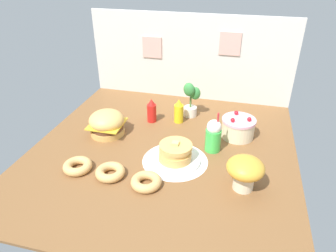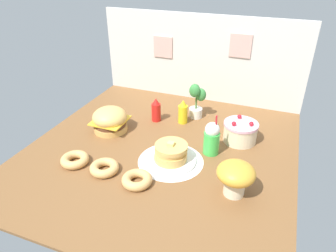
{
  "view_description": "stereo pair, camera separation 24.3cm",
  "coord_description": "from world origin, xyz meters",
  "px_view_note": "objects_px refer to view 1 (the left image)",
  "views": [
    {
      "loc": [
        0.53,
        -1.9,
        1.34
      ],
      "look_at": [
        0.01,
        0.14,
        0.14
      ],
      "focal_mm": 33.0,
      "sensor_mm": 36.0,
      "label": 1
    },
    {
      "loc": [
        0.76,
        -1.83,
        1.34
      ],
      "look_at": [
        0.01,
        0.14,
        0.14
      ],
      "focal_mm": 33.0,
      "sensor_mm": 36.0,
      "label": 2
    }
  ],
  "objects_px": {
    "layer_cake": "(238,128)",
    "donut_vanilla": "(146,182)",
    "cream_soda_cup": "(213,136)",
    "donut_pink_glaze": "(78,166)",
    "potted_plant": "(191,98)",
    "pancake_stack": "(175,154)",
    "burger": "(107,123)",
    "mustard_bottle": "(179,112)",
    "mushroom_stool": "(245,170)",
    "donut_chocolate": "(110,172)",
    "ketchup_bottle": "(152,111)"
  },
  "relations": [
    {
      "from": "cream_soda_cup",
      "to": "potted_plant",
      "type": "bearing_deg",
      "value": 117.87
    },
    {
      "from": "cream_soda_cup",
      "to": "donut_chocolate",
      "type": "relative_size",
      "value": 1.61
    },
    {
      "from": "mushroom_stool",
      "to": "donut_chocolate",
      "type": "bearing_deg",
      "value": -173.67
    },
    {
      "from": "burger",
      "to": "pancake_stack",
      "type": "distance_m",
      "value": 0.68
    },
    {
      "from": "donut_pink_glaze",
      "to": "potted_plant",
      "type": "bearing_deg",
      "value": 58.59
    },
    {
      "from": "layer_cake",
      "to": "mustard_bottle",
      "type": "distance_m",
      "value": 0.54
    },
    {
      "from": "burger",
      "to": "donut_pink_glaze",
      "type": "height_order",
      "value": "burger"
    },
    {
      "from": "donut_vanilla",
      "to": "mushroom_stool",
      "type": "distance_m",
      "value": 0.64
    },
    {
      "from": "mushroom_stool",
      "to": "mustard_bottle",
      "type": "bearing_deg",
      "value": 127.94
    },
    {
      "from": "layer_cake",
      "to": "donut_pink_glaze",
      "type": "bearing_deg",
      "value": -145.38
    },
    {
      "from": "mustard_bottle",
      "to": "potted_plant",
      "type": "relative_size",
      "value": 0.66
    },
    {
      "from": "donut_pink_glaze",
      "to": "layer_cake",
      "type": "bearing_deg",
      "value": 34.62
    },
    {
      "from": "burger",
      "to": "ketchup_bottle",
      "type": "bearing_deg",
      "value": 45.4
    },
    {
      "from": "mustard_bottle",
      "to": "donut_chocolate",
      "type": "height_order",
      "value": "mustard_bottle"
    },
    {
      "from": "ketchup_bottle",
      "to": "donut_pink_glaze",
      "type": "height_order",
      "value": "ketchup_bottle"
    },
    {
      "from": "ketchup_bottle",
      "to": "donut_pink_glaze",
      "type": "distance_m",
      "value": 0.86
    },
    {
      "from": "ketchup_bottle",
      "to": "potted_plant",
      "type": "relative_size",
      "value": 0.66
    },
    {
      "from": "burger",
      "to": "mustard_bottle",
      "type": "bearing_deg",
      "value": 33.32
    },
    {
      "from": "layer_cake",
      "to": "donut_vanilla",
      "type": "height_order",
      "value": "layer_cake"
    },
    {
      "from": "mushroom_stool",
      "to": "donut_vanilla",
      "type": "bearing_deg",
      "value": -167.82
    },
    {
      "from": "donut_vanilla",
      "to": "burger",
      "type": "bearing_deg",
      "value": 133.18
    },
    {
      "from": "burger",
      "to": "cream_soda_cup",
      "type": "distance_m",
      "value": 0.88
    },
    {
      "from": "burger",
      "to": "potted_plant",
      "type": "bearing_deg",
      "value": 38.78
    },
    {
      "from": "pancake_stack",
      "to": "donut_chocolate",
      "type": "bearing_deg",
      "value": -144.74
    },
    {
      "from": "donut_pink_glaze",
      "to": "mushroom_stool",
      "type": "relative_size",
      "value": 0.85
    },
    {
      "from": "ketchup_bottle",
      "to": "donut_vanilla",
      "type": "bearing_deg",
      "value": -75.45
    },
    {
      "from": "mushroom_stool",
      "to": "ketchup_bottle",
      "type": "bearing_deg",
      "value": 139.27
    },
    {
      "from": "layer_cake",
      "to": "donut_chocolate",
      "type": "height_order",
      "value": "layer_cake"
    },
    {
      "from": "donut_chocolate",
      "to": "mushroom_stool",
      "type": "bearing_deg",
      "value": 6.33
    },
    {
      "from": "ketchup_bottle",
      "to": "donut_chocolate",
      "type": "distance_m",
      "value": 0.82
    },
    {
      "from": "mustard_bottle",
      "to": "pancake_stack",
      "type": "bearing_deg",
      "value": -79.77
    },
    {
      "from": "donut_pink_glaze",
      "to": "burger",
      "type": "bearing_deg",
      "value": 89.99
    },
    {
      "from": "cream_soda_cup",
      "to": "layer_cake",
      "type": "bearing_deg",
      "value": 54.79
    },
    {
      "from": "donut_pink_glaze",
      "to": "donut_vanilla",
      "type": "xyz_separation_m",
      "value": [
        0.52,
        -0.04,
        0.0
      ]
    },
    {
      "from": "pancake_stack",
      "to": "potted_plant",
      "type": "bearing_deg",
      "value": 92.22
    },
    {
      "from": "donut_vanilla",
      "to": "cream_soda_cup",
      "type": "bearing_deg",
      "value": 55.05
    },
    {
      "from": "layer_cake",
      "to": "mushroom_stool",
      "type": "bearing_deg",
      "value": -83.5
    },
    {
      "from": "potted_plant",
      "to": "mushroom_stool",
      "type": "xyz_separation_m",
      "value": [
        0.52,
        -0.91,
        -0.04
      ]
    },
    {
      "from": "layer_cake",
      "to": "potted_plant",
      "type": "distance_m",
      "value": 0.53
    },
    {
      "from": "burger",
      "to": "layer_cake",
      "type": "relative_size",
      "value": 1.06
    },
    {
      "from": "potted_plant",
      "to": "mushroom_stool",
      "type": "relative_size",
      "value": 1.39
    },
    {
      "from": "ketchup_bottle",
      "to": "burger",
      "type": "bearing_deg",
      "value": -134.6
    },
    {
      "from": "pancake_stack",
      "to": "donut_pink_glaze",
      "type": "relative_size",
      "value": 1.83
    },
    {
      "from": "burger",
      "to": "donut_chocolate",
      "type": "xyz_separation_m",
      "value": [
        0.25,
        -0.52,
        -0.07
      ]
    },
    {
      "from": "mushroom_stool",
      "to": "pancake_stack",
      "type": "bearing_deg",
      "value": 160.15
    },
    {
      "from": "mustard_bottle",
      "to": "ketchup_bottle",
      "type": "bearing_deg",
      "value": -168.17
    },
    {
      "from": "burger",
      "to": "pancake_stack",
      "type": "xyz_separation_m",
      "value": [
        0.64,
        -0.24,
        -0.03
      ]
    },
    {
      "from": "donut_pink_glaze",
      "to": "mustard_bottle",
      "type": "bearing_deg",
      "value": 58.23
    },
    {
      "from": "burger",
      "to": "ketchup_bottle",
      "type": "height_order",
      "value": "ketchup_bottle"
    },
    {
      "from": "burger",
      "to": "cream_soda_cup",
      "type": "height_order",
      "value": "cream_soda_cup"
    }
  ]
}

